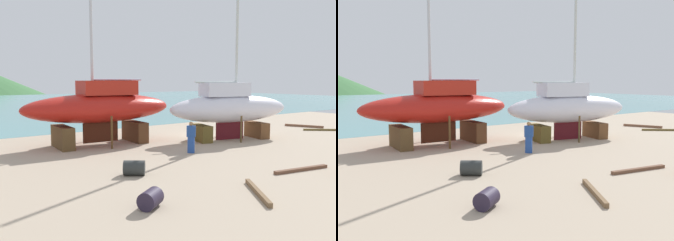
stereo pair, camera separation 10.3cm
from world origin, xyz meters
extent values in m
plane|color=tan|center=(0.00, -4.47, 0.00)|extent=(46.82, 46.82, 0.00)
cube|color=teal|center=(0.00, 44.61, 0.00)|extent=(140.77, 74.74, 0.01)
cube|color=brown|center=(2.13, -2.20, 0.51)|extent=(1.17, 2.05, 1.03)
cube|color=brown|center=(-1.90, -1.14, 0.51)|extent=(1.17, 2.05, 1.03)
cylinder|color=brown|center=(0.45, -0.38, 0.82)|extent=(0.12, 0.12, 1.64)
cylinder|color=brown|center=(-0.22, -2.95, 0.82)|extent=(0.12, 0.12, 1.64)
ellipsoid|color=silver|center=(0.12, -1.67, 1.99)|extent=(8.69, 4.46, 1.76)
cube|color=#56121A|center=(0.12, -1.67, 0.50)|extent=(1.96, 0.59, 1.23)
cube|color=silver|center=(-0.29, -1.56, 3.22)|extent=(3.28, 2.17, 0.88)
cylinder|color=beige|center=(0.52, -1.77, 7.93)|extent=(0.17, 0.17, 10.29)
cylinder|color=silver|center=(-0.89, -1.40, 3.68)|extent=(2.86, 0.86, 0.12)
cube|color=brown|center=(-9.71, 1.70, 0.62)|extent=(0.88, 2.43, 1.25)
cube|color=#51301B|center=(-5.20, 1.35, 0.62)|extent=(0.88, 2.43, 1.25)
cylinder|color=brown|center=(-7.58, -0.11, 0.92)|extent=(0.12, 0.12, 1.84)
cylinder|color=#4A2E2B|center=(-7.33, 3.16, 0.92)|extent=(0.12, 0.12, 1.84)
ellipsoid|color=#B41B13|center=(-7.46, 1.52, 2.18)|extent=(9.24, 3.66, 1.69)
cube|color=#491E10|center=(-7.46, 1.52, 0.74)|extent=(2.17, 0.25, 1.18)
cube|color=#B02216|center=(-7.01, 1.49, 3.36)|extent=(3.38, 2.03, 0.84)
cylinder|color=#BABDC1|center=(-7.91, 1.56, 8.10)|extent=(0.17, 0.17, 10.32)
cylinder|color=silver|center=(-6.33, 1.44, 3.84)|extent=(3.16, 0.36, 0.12)
cube|color=#254795|center=(-4.79, -3.61, 0.43)|extent=(0.36, 0.39, 0.86)
cube|color=navy|center=(-4.79, -3.61, 1.15)|extent=(0.45, 0.50, 0.58)
sphere|color=#9B6F45|center=(-4.79, -3.61, 1.55)|extent=(0.22, 0.22, 0.22)
cylinder|color=#2B2F2E|center=(-9.56, -5.72, 0.30)|extent=(1.04, 0.99, 0.60)
cylinder|color=#271F32|center=(-11.15, -9.25, 0.28)|extent=(0.95, 0.89, 0.57)
cube|color=brown|center=(8.83, -3.13, 0.07)|extent=(2.47, 2.13, 0.14)
cube|color=brown|center=(9.51, -0.96, 0.09)|extent=(1.29, 2.86, 0.19)
cube|color=brown|center=(-3.53, -9.31, 0.07)|extent=(2.85, 0.72, 0.13)
cube|color=brown|center=(-7.53, -10.29, 0.08)|extent=(1.67, 2.33, 0.16)
camera|label=1|loc=(-16.98, -17.97, 3.79)|focal=38.89mm
camera|label=2|loc=(-16.90, -18.03, 3.79)|focal=38.89mm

